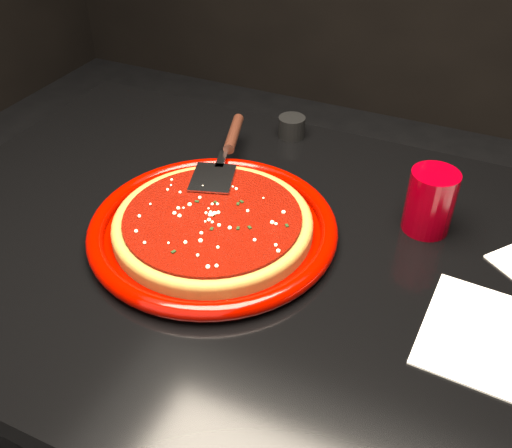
# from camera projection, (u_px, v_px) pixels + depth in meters

# --- Properties ---
(table) EXTENTS (1.20, 0.80, 0.75)m
(table) POSITION_uv_depth(u_px,v_px,m) (264.00, 395.00, 1.11)
(table) COLOR black
(table) RESTS_ON floor
(plate) EXTENTS (0.41, 0.41, 0.03)m
(plate) POSITION_uv_depth(u_px,v_px,m) (213.00, 228.00, 0.89)
(plate) COLOR #6E0300
(plate) RESTS_ON table
(pizza_crust) EXTENTS (0.33, 0.33, 0.02)m
(pizza_crust) POSITION_uv_depth(u_px,v_px,m) (213.00, 225.00, 0.89)
(pizza_crust) COLOR brown
(pizza_crust) RESTS_ON plate
(pizza_crust_rim) EXTENTS (0.33, 0.33, 0.02)m
(pizza_crust_rim) POSITION_uv_depth(u_px,v_px,m) (213.00, 221.00, 0.88)
(pizza_crust_rim) COLOR brown
(pizza_crust_rim) RESTS_ON plate
(pizza_sauce) EXTENTS (0.29, 0.29, 0.01)m
(pizza_sauce) POSITION_uv_depth(u_px,v_px,m) (213.00, 219.00, 0.88)
(pizza_sauce) COLOR #6A0A02
(pizza_sauce) RESTS_ON plate
(parmesan_dusting) EXTENTS (0.27, 0.27, 0.01)m
(parmesan_dusting) POSITION_uv_depth(u_px,v_px,m) (212.00, 215.00, 0.87)
(parmesan_dusting) COLOR #FFF4C6
(parmesan_dusting) RESTS_ON plate
(basil_flecks) EXTENTS (0.24, 0.24, 0.00)m
(basil_flecks) POSITION_uv_depth(u_px,v_px,m) (212.00, 215.00, 0.87)
(basil_flecks) COLOR black
(basil_flecks) RESTS_ON plate
(pizza_server) EXTENTS (0.17, 0.30, 0.02)m
(pizza_server) POSITION_uv_depth(u_px,v_px,m) (225.00, 152.00, 1.01)
(pizza_server) COLOR #B0B2B7
(pizza_server) RESTS_ON plate
(cup) EXTENTS (0.09, 0.09, 0.10)m
(cup) POSITION_uv_depth(u_px,v_px,m) (430.00, 201.00, 0.88)
(cup) COLOR #85000B
(cup) RESTS_ON table
(napkin_a) EXTENTS (0.19, 0.19, 0.00)m
(napkin_a) POSITION_uv_depth(u_px,v_px,m) (495.00, 339.00, 0.73)
(napkin_a) COLOR white
(napkin_a) RESTS_ON table
(ramekin) EXTENTS (0.07, 0.07, 0.04)m
(ramekin) POSITION_uv_depth(u_px,v_px,m) (292.00, 127.00, 1.14)
(ramekin) COLOR black
(ramekin) RESTS_ON table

